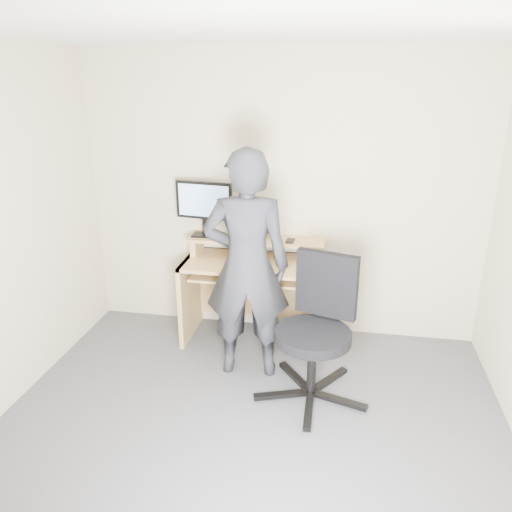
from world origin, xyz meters
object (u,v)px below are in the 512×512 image
(monitor, at_px, (204,204))
(office_chair, at_px, (317,324))
(desk, at_px, (255,280))
(person, at_px, (247,266))

(monitor, xyz_separation_m, office_chair, (1.06, -0.85, -0.64))
(desk, bearing_deg, person, -85.50)
(monitor, distance_m, office_chair, 1.50)
(monitor, distance_m, person, 0.87)
(desk, relative_size, monitor, 2.32)
(monitor, relative_size, office_chair, 0.50)
(office_chair, bearing_deg, person, 176.55)
(monitor, bearing_deg, person, -44.32)
(office_chair, xyz_separation_m, person, (-0.56, 0.21, 0.33))
(desk, distance_m, office_chair, 0.99)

